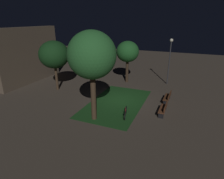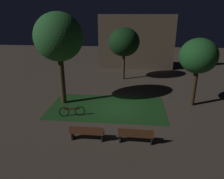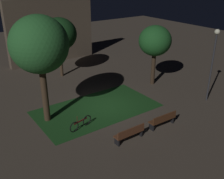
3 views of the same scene
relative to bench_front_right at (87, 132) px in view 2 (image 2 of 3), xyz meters
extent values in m
plane|color=#473D33|center=(1.27, 4.10, -0.48)|extent=(60.00, 60.00, 0.00)
cube|color=#194219|center=(0.54, 4.21, -0.48)|extent=(8.17, 4.59, 0.01)
cube|color=brown|center=(0.00, 0.08, -0.03)|extent=(1.80, 0.49, 0.06)
cube|color=brown|center=(0.00, -0.13, 0.20)|extent=(1.80, 0.07, 0.40)
cube|color=black|center=(-0.80, 0.08, -0.27)|extent=(0.08, 0.38, 0.42)
cube|color=black|center=(0.80, 0.07, -0.27)|extent=(0.08, 0.38, 0.42)
cube|color=#512D19|center=(2.55, 0.08, -0.03)|extent=(1.81, 0.53, 0.06)
cube|color=#512D19|center=(2.54, -0.13, 0.20)|extent=(1.80, 0.11, 0.40)
cube|color=black|center=(1.75, 0.10, -0.27)|extent=(0.09, 0.39, 0.42)
cube|color=black|center=(3.35, 0.05, -0.27)|extent=(0.09, 0.39, 0.42)
cylinder|color=#423021|center=(1.37, 11.34, 0.98)|extent=(0.27, 0.27, 2.92)
ellipsoid|color=#143816|center=(1.37, 11.34, 3.27)|extent=(3.03, 3.03, 2.78)
cylinder|color=#423021|center=(-2.79, 4.76, 1.48)|extent=(0.39, 0.39, 3.93)
ellipsoid|color=#28662D|center=(-2.79, 4.76, 4.36)|extent=(3.34, 3.34, 3.31)
cylinder|color=#38281C|center=(6.70, 5.29, 0.98)|extent=(0.33, 0.33, 2.93)
ellipsoid|color=#1E5623|center=(6.70, 5.29, 3.15)|extent=(2.57, 2.57, 2.39)
torus|color=black|center=(-1.07, 2.78, -0.15)|extent=(0.66, 0.21, 0.66)
torus|color=black|center=(-2.07, 2.55, -0.15)|extent=(0.66, 0.21, 0.66)
cube|color=maroon|center=(-1.57, 2.66, 0.03)|extent=(1.00, 0.27, 0.08)
cylinder|color=maroon|center=(-1.82, 2.60, 0.25)|extent=(0.03, 0.03, 0.40)
cube|color=brown|center=(2.59, 15.88, 2.67)|extent=(8.89, 0.80, 6.30)
camera|label=1|loc=(-14.08, -1.39, 6.65)|focal=30.44mm
camera|label=2|loc=(2.26, -9.37, 5.83)|focal=33.60mm
camera|label=3|loc=(-7.91, -9.46, 8.07)|focal=42.60mm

